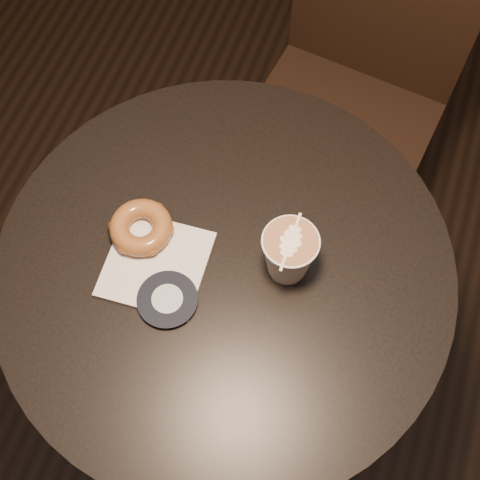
% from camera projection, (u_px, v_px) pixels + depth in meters
% --- Properties ---
extents(cafe_table, '(0.70, 0.70, 0.75)m').
position_uv_depth(cafe_table, '(226.00, 310.00, 1.19)').
color(cafe_table, black).
rests_on(cafe_table, ground).
extents(chair, '(0.44, 0.44, 0.99)m').
position_uv_depth(chair, '(360.00, 68.00, 1.42)').
color(chair, black).
rests_on(chair, ground).
extents(pastry_bag, '(0.16, 0.16, 0.01)m').
position_uv_depth(pastry_bag, '(156.00, 264.00, 1.00)').
color(pastry_bag, silver).
rests_on(pastry_bag, cafe_table).
extents(doughnut, '(0.10, 0.10, 0.03)m').
position_uv_depth(doughnut, '(141.00, 227.00, 1.01)').
color(doughnut, brown).
rests_on(doughnut, pastry_bag).
extents(latte_cup, '(0.08, 0.08, 0.09)m').
position_uv_depth(latte_cup, '(289.00, 255.00, 0.96)').
color(latte_cup, white).
rests_on(latte_cup, cafe_table).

